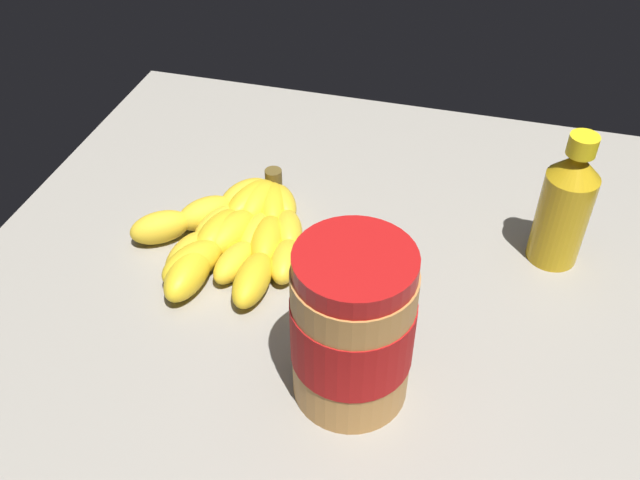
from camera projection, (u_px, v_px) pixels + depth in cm
name	position (u px, v px, depth cm)	size (l,w,h in cm)	color
ground_plane	(327.00, 290.00, 73.38)	(74.49, 72.95, 4.15)	gray
banana_bunch	(236.00, 229.00, 74.98)	(20.17, 22.09, 3.69)	yellow
peanut_butter_jar	(352.00, 328.00, 56.42)	(10.17, 10.17, 15.54)	#BF8442
honey_bottle	(565.00, 205.00, 69.86)	(5.25, 5.25, 15.03)	gold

